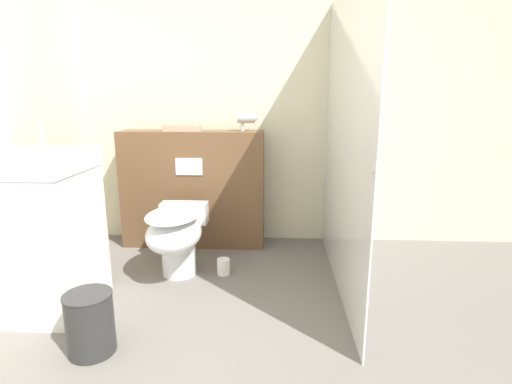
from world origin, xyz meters
TOP-DOWN VIEW (x-y plane):
  - wall_back at (0.00, 2.25)m, footprint 8.00×0.06m
  - partition_panel at (-0.43, 2.03)m, footprint 1.21×0.27m
  - shower_glass at (0.72, 1.33)m, footprint 0.04×1.78m
  - toilet at (-0.42, 1.37)m, footprint 0.38×0.66m
  - sink_vanity at (-1.12, 0.90)m, footprint 0.60×0.57m
  - hair_drier at (0.04, 2.04)m, footprint 0.17×0.09m
  - folded_towel at (-0.49, 2.01)m, footprint 0.30×0.12m
  - spare_toilet_roll at (-0.09, 1.42)m, footprint 0.10×0.10m
  - waste_bin at (-0.64, 0.48)m, footprint 0.24×0.24m

SIDE VIEW (x-z plane):
  - spare_toilet_roll at x=-0.09m, z-range 0.00..0.12m
  - waste_bin at x=-0.64m, z-range 0.00..0.32m
  - toilet at x=-0.42m, z-range 0.07..0.56m
  - sink_vanity at x=-1.12m, z-range -0.07..1.04m
  - partition_panel at x=-0.43m, z-range 0.00..1.00m
  - shower_glass at x=0.72m, z-range 0.00..2.00m
  - folded_towel at x=-0.49m, z-range 1.00..1.05m
  - hair_drier at x=0.04m, z-range 1.02..1.18m
  - wall_back at x=0.00m, z-range 0.00..2.50m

